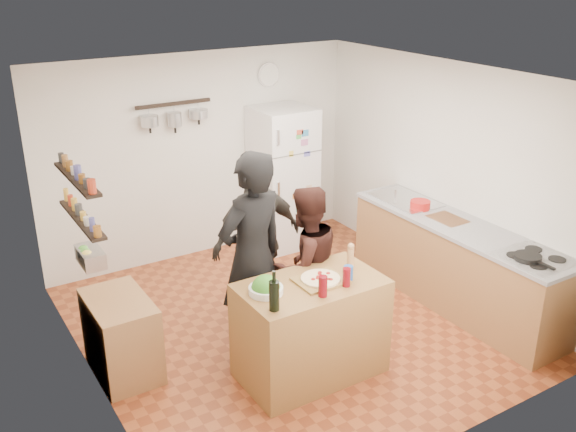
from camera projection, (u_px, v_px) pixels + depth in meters
room_shell at (273, 198)px, 6.44m from camera, size 4.20×4.20×4.20m
prep_island at (311, 329)px, 5.64m from camera, size 1.25×0.72×0.91m
pizza_board at (320, 280)px, 5.49m from camera, size 0.42×0.34×0.02m
pizza at (320, 279)px, 5.48m from camera, size 0.34×0.34×0.02m
salad_bowl at (266, 290)px, 5.29m from camera, size 0.29×0.29×0.06m
wine_bottle at (274, 296)px, 5.01m from camera, size 0.08×0.08×0.25m
wine_glass_near at (323, 286)px, 5.22m from camera, size 0.07×0.07×0.18m
wine_glass_far at (346, 277)px, 5.39m from camera, size 0.07×0.07×0.17m
pepper_mill at (350, 258)px, 5.70m from camera, size 0.06×0.06×0.20m
salt_canister at (348, 273)px, 5.50m from camera, size 0.08×0.08×0.13m
person_left at (252, 258)px, 5.74m from camera, size 0.81×0.61×1.99m
person_center at (305, 266)px, 6.05m from camera, size 0.80×0.65×1.58m
person_back at (257, 240)px, 6.38m from camera, size 1.07×0.54×1.76m
counter_run at (455, 265)px, 6.83m from camera, size 0.63×2.63×0.90m
stove_top at (536, 259)px, 5.91m from camera, size 0.60×0.62×0.02m
skillet at (528, 257)px, 5.86m from camera, size 0.25×0.25×0.05m
sink at (405, 200)px, 7.33m from camera, size 0.50×0.80×0.03m
cutting_board at (448, 220)px, 6.80m from camera, size 0.30×0.40×0.02m
red_bowl at (420, 205)px, 7.05m from camera, size 0.22×0.22×0.09m
fridge at (283, 178)px, 8.11m from camera, size 0.70×0.68×1.80m
wall_clock at (269, 75)px, 7.90m from camera, size 0.30×0.03×0.30m
spice_shelf_lower at (82, 219)px, 5.25m from camera, size 0.12×1.00×0.02m
spice_shelf_upper at (77, 179)px, 5.12m from camera, size 0.12×1.00×0.02m
produce_basket at (90, 257)px, 5.40m from camera, size 0.18×0.35×0.14m
side_table at (121, 336)px, 5.70m from camera, size 0.50×0.80×0.73m
pot_rack at (174, 104)px, 7.28m from camera, size 0.90×0.04×0.04m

